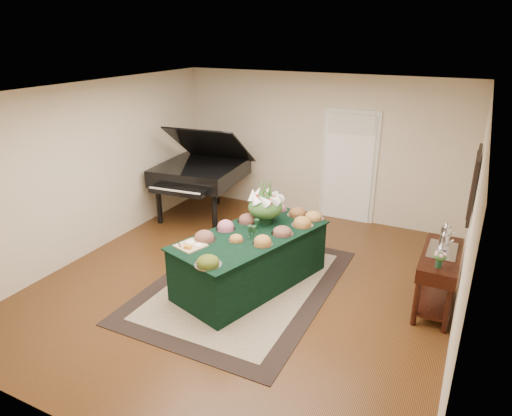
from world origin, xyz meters
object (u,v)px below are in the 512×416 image
at_px(buffet_table, 251,259).
at_px(floral_centerpiece, 265,203).
at_px(mahogany_sideboard, 439,266).
at_px(grand_piano, 201,171).

bearing_deg(buffet_table, floral_centerpiece, 89.30).
height_order(buffet_table, mahogany_sideboard, mahogany_sideboard).
height_order(buffet_table, grand_piano, grand_piano).
relative_size(grand_piano, mahogany_sideboard, 1.60).
height_order(floral_centerpiece, grand_piano, grand_piano).
distance_m(grand_piano, mahogany_sideboard, 4.67).
distance_m(buffet_table, grand_piano, 2.83).
xyz_separation_m(grand_piano, mahogany_sideboard, (4.45, -1.38, -0.29)).
height_order(floral_centerpiece, mahogany_sideboard, floral_centerpiece).
distance_m(floral_centerpiece, grand_piano, 2.51).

